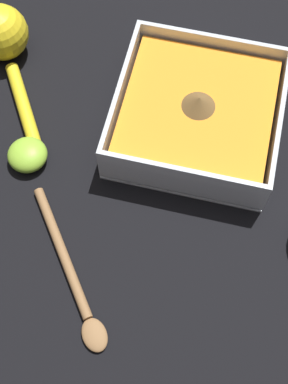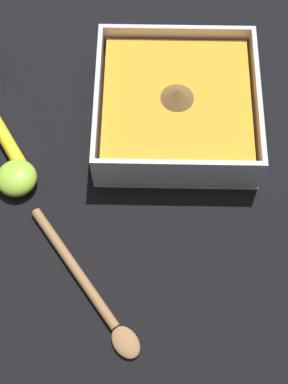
{
  "view_description": "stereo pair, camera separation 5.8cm",
  "coord_description": "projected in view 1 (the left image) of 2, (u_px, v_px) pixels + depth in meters",
  "views": [
    {
      "loc": [
        0.0,
        -0.37,
        0.62
      ],
      "look_at": [
        -0.06,
        -0.1,
        0.03
      ],
      "focal_mm": 50.0,
      "sensor_mm": 36.0,
      "label": 1
    },
    {
      "loc": [
        -0.06,
        -0.37,
        0.62
      ],
      "look_at": [
        -0.06,
        -0.1,
        0.03
      ],
      "focal_mm": 50.0,
      "sensor_mm": 36.0,
      "label": 2
    }
  ],
  "objects": [
    {
      "name": "square_dish",
      "position": [
        196.0,
        116.0,
        0.7
      ],
      "size": [
        0.21,
        0.21,
        0.07
      ],
      "color": "silver",
      "rests_on": "ground_plane"
    },
    {
      "name": "ground_plane",
      "position": [
        207.0,
        143.0,
        0.71
      ],
      "size": [
        4.0,
        4.0,
        0.0
      ],
      "primitive_type": "plane",
      "color": "black"
    },
    {
      "name": "lemon_squeezer",
      "position": [
        2.0,
        39.0,
        0.74
      ],
      "size": [
        0.14,
        0.19,
        0.08
      ],
      "rotation": [
        0.0,
        0.0,
        2.14
      ],
      "color": "yellow",
      "rests_on": "ground_plane"
    },
    {
      "name": "wooden_spoon",
      "position": [
        71.0,
        275.0,
        0.63
      ],
      "size": [
        0.15,
        0.18,
        0.01
      ],
      "rotation": [
        0.0,
        0.0,
        5.35
      ],
      "color": "olive",
      "rests_on": "ground_plane"
    },
    {
      "name": "lemon_half",
      "position": [
        27.0,
        155.0,
        0.69
      ],
      "size": [
        0.05,
        0.05,
        0.03
      ],
      "color": "#93CC38",
      "rests_on": "ground_plane"
    }
  ]
}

